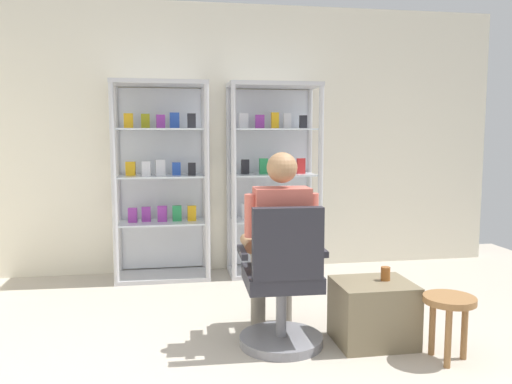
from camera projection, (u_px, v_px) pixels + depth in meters
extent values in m
cube|color=silver|center=(215.00, 139.00, 5.33)|extent=(6.00, 0.10, 2.70)
cylinder|color=#B7B7BC|center=(114.00, 184.00, 4.72)|extent=(0.05, 0.05, 1.90)
cylinder|color=#B7B7BC|center=(207.00, 183.00, 4.86)|extent=(0.05, 0.05, 1.90)
cylinder|color=#B7B7BC|center=(118.00, 180.00, 5.11)|extent=(0.05, 0.05, 1.90)
cylinder|color=#B7B7BC|center=(204.00, 179.00, 5.26)|extent=(0.05, 0.05, 1.90)
cube|color=#B7B7BC|center=(159.00, 83.00, 4.88)|extent=(0.90, 0.45, 0.04)
cube|color=#B7B7BC|center=(163.00, 276.00, 5.09)|extent=(0.90, 0.45, 0.04)
cube|color=silver|center=(162.00, 179.00, 5.20)|extent=(0.84, 0.02, 1.80)
cube|color=silver|center=(162.00, 222.00, 5.03)|extent=(0.82, 0.39, 0.02)
cube|color=purple|center=(133.00, 215.00, 4.98)|extent=(0.09, 0.05, 0.14)
cube|color=purple|center=(146.00, 214.00, 5.03)|extent=(0.09, 0.04, 0.14)
cube|color=purple|center=(162.00, 214.00, 5.03)|extent=(0.09, 0.06, 0.15)
cube|color=#268C4C|center=(177.00, 213.00, 5.06)|extent=(0.09, 0.05, 0.15)
cube|color=gold|center=(192.00, 213.00, 5.07)|extent=(0.08, 0.05, 0.15)
cube|color=silver|center=(161.00, 176.00, 4.98)|extent=(0.82, 0.39, 0.02)
cube|color=gold|center=(131.00, 169.00, 4.97)|extent=(0.09, 0.06, 0.13)
cube|color=silver|center=(146.00, 169.00, 4.92)|extent=(0.08, 0.05, 0.14)
cube|color=silver|center=(160.00, 168.00, 4.97)|extent=(0.10, 0.06, 0.15)
cube|color=#264CB2|center=(177.00, 169.00, 5.02)|extent=(0.08, 0.05, 0.12)
cube|color=black|center=(192.00, 169.00, 4.99)|extent=(0.08, 0.05, 0.12)
cube|color=silver|center=(160.00, 129.00, 4.93)|extent=(0.82, 0.39, 0.02)
cube|color=gold|center=(128.00, 121.00, 4.85)|extent=(0.08, 0.04, 0.14)
cube|color=#999919|center=(145.00, 121.00, 4.93)|extent=(0.08, 0.05, 0.14)
cube|color=purple|center=(161.00, 121.00, 4.90)|extent=(0.08, 0.05, 0.13)
cube|color=#264CB2|center=(175.00, 120.00, 4.97)|extent=(0.09, 0.05, 0.15)
cube|color=black|center=(192.00, 121.00, 4.93)|extent=(0.08, 0.04, 0.14)
cylinder|color=#B7B7BC|center=(234.00, 182.00, 4.91)|extent=(0.05, 0.05, 1.90)
cylinder|color=#B7B7BC|center=(320.00, 181.00, 5.05)|extent=(0.05, 0.05, 1.90)
cylinder|color=#B7B7BC|center=(229.00, 179.00, 5.30)|extent=(0.05, 0.05, 1.90)
cylinder|color=#B7B7BC|center=(309.00, 177.00, 5.44)|extent=(0.05, 0.05, 1.90)
cube|color=#B7B7BC|center=(274.00, 85.00, 5.07)|extent=(0.90, 0.45, 0.04)
cube|color=#B7B7BC|center=(273.00, 271.00, 5.28)|extent=(0.90, 0.45, 0.04)
cube|color=silver|center=(269.00, 178.00, 5.38)|extent=(0.84, 0.02, 1.80)
cube|color=silver|center=(273.00, 219.00, 5.22)|extent=(0.82, 0.39, 0.02)
cube|color=silver|center=(245.00, 211.00, 5.17)|extent=(0.08, 0.05, 0.15)
cube|color=red|center=(260.00, 212.00, 5.19)|extent=(0.08, 0.04, 0.13)
cube|color=black|center=(273.00, 212.00, 5.22)|extent=(0.08, 0.05, 0.13)
cube|color=black|center=(286.00, 210.00, 5.28)|extent=(0.07, 0.05, 0.15)
cube|color=#268C4C|center=(300.00, 210.00, 5.29)|extent=(0.08, 0.05, 0.14)
cube|color=silver|center=(274.00, 175.00, 5.17)|extent=(0.82, 0.39, 0.02)
cube|color=black|center=(245.00, 167.00, 5.15)|extent=(0.08, 0.05, 0.14)
cube|color=#268C4C|center=(263.00, 166.00, 5.16)|extent=(0.09, 0.04, 0.15)
cube|color=black|center=(281.00, 166.00, 5.21)|extent=(0.08, 0.05, 0.15)
cube|color=red|center=(301.00, 166.00, 5.20)|extent=(0.08, 0.04, 0.15)
cube|color=silver|center=(274.00, 129.00, 5.12)|extent=(0.82, 0.39, 0.02)
cube|color=silver|center=(244.00, 121.00, 5.07)|extent=(0.09, 0.04, 0.15)
cube|color=purple|center=(260.00, 122.00, 5.10)|extent=(0.09, 0.04, 0.13)
cube|color=gold|center=(275.00, 120.00, 5.08)|extent=(0.08, 0.04, 0.16)
cube|color=silver|center=(287.00, 121.00, 5.16)|extent=(0.08, 0.04, 0.15)
cube|color=black|center=(303.00, 122.00, 5.12)|extent=(0.07, 0.05, 0.13)
cylinder|color=slate|center=(281.00, 340.00, 3.48)|extent=(0.56, 0.56, 0.06)
cylinder|color=slate|center=(281.00, 311.00, 3.46)|extent=(0.07, 0.07, 0.41)
cube|color=#26262D|center=(281.00, 278.00, 3.43)|extent=(0.50, 0.50, 0.10)
cube|color=#26262D|center=(288.00, 244.00, 3.20)|extent=(0.44, 0.10, 0.45)
cube|color=#26262D|center=(320.00, 250.00, 3.45)|extent=(0.05, 0.30, 0.04)
cube|color=#26262D|center=(242.00, 252.00, 3.38)|extent=(0.05, 0.30, 0.04)
cylinder|color=slate|center=(290.00, 255.00, 3.63)|extent=(0.15, 0.40, 0.14)
cylinder|color=slate|center=(285.00, 286.00, 3.86)|extent=(0.11, 0.11, 0.56)
cylinder|color=slate|center=(262.00, 256.00, 3.61)|extent=(0.15, 0.40, 0.14)
cylinder|color=slate|center=(258.00, 287.00, 3.83)|extent=(0.11, 0.11, 0.56)
cube|color=#BF594C|center=(282.00, 226.00, 3.39)|extent=(0.37, 0.23, 0.50)
sphere|color=#99704C|center=(282.00, 168.00, 3.35)|extent=(0.20, 0.20, 0.20)
cylinder|color=#BF594C|center=(312.00, 214.00, 3.41)|extent=(0.09, 0.09, 0.28)
cylinder|color=#99704C|center=(305.00, 242.00, 3.61)|extent=(0.09, 0.30, 0.08)
cylinder|color=#BF594C|center=(251.00, 216.00, 3.36)|extent=(0.09, 0.09, 0.28)
cylinder|color=#99704C|center=(248.00, 243.00, 3.56)|extent=(0.09, 0.30, 0.08)
cube|color=#72664C|center=(373.00, 312.00, 3.50)|extent=(0.51, 0.43, 0.42)
cylinder|color=brown|center=(385.00, 274.00, 3.51)|extent=(0.06, 0.06, 0.09)
cylinder|color=olive|center=(450.00, 300.00, 3.20)|extent=(0.32, 0.32, 0.04)
cylinder|color=olive|center=(464.00, 330.00, 3.24)|extent=(0.04, 0.04, 0.37)
cylinder|color=olive|center=(432.00, 327.00, 3.31)|extent=(0.04, 0.04, 0.37)
cylinder|color=olive|center=(448.00, 338.00, 3.12)|extent=(0.04, 0.04, 0.37)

